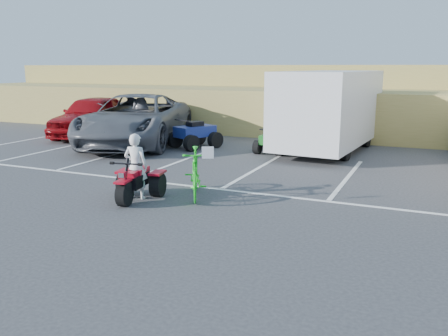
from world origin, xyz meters
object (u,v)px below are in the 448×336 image
at_px(red_trike_atv, 135,200).
at_px(red_car, 93,116).
at_px(green_dirt_bike, 195,173).
at_px(cargo_trailer, 330,108).
at_px(grey_pickup, 136,120).
at_px(rider, 136,166).
at_px(quad_atv_green, 273,153).
at_px(quad_atv_blue, 195,148).

distance_m(red_trike_atv, red_car, 11.04).
relative_size(green_dirt_bike, red_car, 0.37).
xyz_separation_m(red_trike_atv, cargo_trailer, (2.73, 8.39, 1.55)).
bearing_deg(green_dirt_bike, grey_pickup, 107.45).
height_order(rider, grey_pickup, grey_pickup).
bearing_deg(green_dirt_bike, cargo_trailer, 52.11).
relative_size(cargo_trailer, quad_atv_green, 4.56).
xyz_separation_m(red_trike_atv, quad_atv_blue, (-2.03, 6.99, 0.00)).
distance_m(red_car, cargo_trailer, 10.37).
xyz_separation_m(rider, quad_atv_green, (1.06, 7.01, -0.77)).
xyz_separation_m(rider, grey_pickup, (-4.52, 6.66, 0.21)).
bearing_deg(red_car, quad_atv_green, -18.28).
bearing_deg(red_trike_atv, quad_atv_blue, 95.81).
relative_size(green_dirt_bike, cargo_trailer, 0.31).
distance_m(grey_pickup, quad_atv_blue, 2.71).
bearing_deg(cargo_trailer, green_dirt_bike, -96.83).
xyz_separation_m(grey_pickup, quad_atv_green, (5.58, 0.35, -0.98)).
xyz_separation_m(cargo_trailer, quad_atv_green, (-1.70, -1.23, -1.55)).
xyz_separation_m(red_trike_atv, red_car, (-7.61, 7.96, 0.89)).
bearing_deg(green_dirt_bike, rider, -176.80).
bearing_deg(rider, red_car, -56.23).
bearing_deg(quad_atv_green, rider, -95.22).
relative_size(rider, red_car, 0.29).
height_order(quad_atv_blue, quad_atv_green, quad_atv_blue).
bearing_deg(quad_atv_blue, quad_atv_green, 27.52).
bearing_deg(cargo_trailer, grey_pickup, -162.92).
bearing_deg(red_trike_atv, rider, 90.00).
bearing_deg(quad_atv_blue, green_dirt_bike, -38.22).
bearing_deg(green_dirt_bike, red_trike_atv, -171.12).
height_order(red_trike_atv, red_car, red_car).
xyz_separation_m(rider, quad_atv_blue, (-2.00, 6.84, -0.77)).
bearing_deg(green_dirt_bike, quad_atv_green, 65.01).
distance_m(green_dirt_bike, grey_pickup, 8.29).
height_order(cargo_trailer, quad_atv_blue, cargo_trailer).
xyz_separation_m(green_dirt_bike, quad_atv_green, (-0.14, 6.33, -0.58)).
relative_size(grey_pickup, cargo_trailer, 1.11).
relative_size(grey_pickup, red_car, 1.35).
relative_size(red_trike_atv, cargo_trailer, 0.24).
relative_size(rider, quad_atv_green, 1.10).
height_order(grey_pickup, quad_atv_blue, grey_pickup).
distance_m(rider, cargo_trailer, 8.73).
relative_size(red_trike_atv, rider, 0.97).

